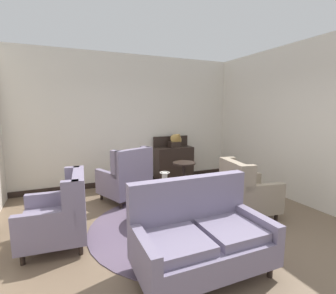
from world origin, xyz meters
TOP-DOWN VIEW (x-y plane):
  - ground at (0.00, 0.00)m, footprint 7.88×7.88m
  - wall_back at (0.00, 2.82)m, footprint 5.44×0.08m
  - wall_right at (2.64, 0.84)m, footprint 0.08×3.94m
  - baseboard_back at (0.00, 2.76)m, footprint 5.28×0.03m
  - area_rug at (0.00, 0.30)m, footprint 2.63×2.63m
  - coffee_table at (-0.08, 0.54)m, footprint 0.95×0.95m
  - porcelain_vase at (-0.06, 0.60)m, footprint 0.20×0.20m
  - settee at (-0.20, -0.76)m, footprint 1.48×0.82m
  - armchair_back_corner at (-0.41, 1.67)m, footprint 1.05×1.06m
  - armchair_near_window at (1.23, 0.17)m, footprint 0.90×0.86m
  - armchair_far_left at (-1.61, 0.46)m, footprint 0.87×0.91m
  - side_table at (0.75, 1.49)m, footprint 0.47×0.47m
  - sideboard at (0.99, 2.52)m, footprint 0.92×0.40m
  - gramophone at (1.04, 2.44)m, footprint 0.33×0.40m

SIDE VIEW (x-z plane):
  - ground at x=0.00m, z-range 0.00..0.00m
  - area_rug at x=0.00m, z-range 0.00..0.01m
  - baseboard_back at x=0.00m, z-range 0.00..0.12m
  - coffee_table at x=-0.08m, z-range 0.16..0.62m
  - settee at x=-0.20m, z-range -0.10..0.91m
  - armchair_far_left at x=-1.61m, z-range -0.07..0.90m
  - armchair_near_window at x=1.23m, z-range -0.06..0.90m
  - side_table at x=0.75m, z-range 0.07..0.78m
  - armchair_back_corner at x=-0.41m, z-range -0.08..0.98m
  - sideboard at x=0.99m, z-range -0.06..1.06m
  - porcelain_vase at x=-0.06m, z-range 0.44..0.77m
  - gramophone at x=1.04m, z-range 0.85..1.31m
  - wall_back at x=0.00m, z-range 0.00..3.04m
  - wall_right at x=2.64m, z-range 0.00..3.04m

